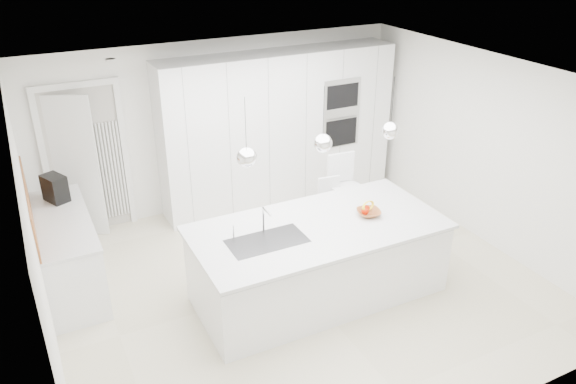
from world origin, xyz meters
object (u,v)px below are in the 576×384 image
fruit_bowl (369,213)px  espresso_machine (55,188)px  bar_stool_left (333,214)px  bar_stool_right (346,200)px  island_base (319,263)px

fruit_bowl → espresso_machine: bearing=147.5°
bar_stool_left → bar_stool_right: 0.27m
espresso_machine → island_base: bearing=-63.4°
bar_stool_right → island_base: bearing=-130.6°
espresso_machine → bar_stool_left: (3.23, -1.14, -0.58)m
espresso_machine → bar_stool_left: size_ratio=0.34×
bar_stool_right → bar_stool_left: bearing=-160.2°
island_base → fruit_bowl: bearing=-0.1°
island_base → bar_stool_left: size_ratio=2.91×
fruit_bowl → bar_stool_right: bearing=72.8°
espresso_machine → bar_stool_right: size_ratio=0.27×
island_base → bar_stool_right: size_ratio=2.31×
fruit_bowl → bar_stool_left: (0.06, 0.88, -0.45)m
island_base → fruit_bowl: (0.64, -0.00, 0.50)m
bar_stool_left → fruit_bowl: bearing=-87.4°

